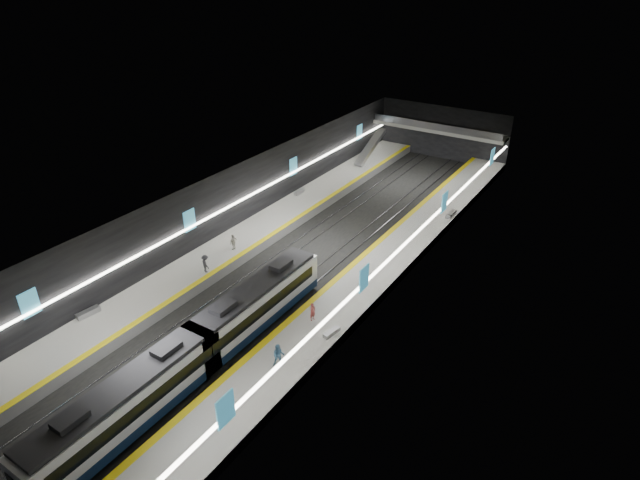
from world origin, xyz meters
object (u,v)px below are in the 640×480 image
Objects in this scene: escalator at (370,147)px; bench_right_near at (332,333)px; passenger_right_b at (279,356)px; train at (199,347)px; bench_right_far at (451,214)px; passenger_right_a at (313,312)px; passenger_left_b at (205,264)px; passenger_left_a at (233,242)px; bench_left_far at (299,192)px; bench_left_near at (88,313)px.

bench_right_near is (16.75, -37.93, -1.70)m from escalator.
escalator reaches higher than passenger_right_b.
train is 17.05× the size of bench_right_near.
train is 34.75m from bench_right_far.
train reaches higher than passenger_right_a.
passenger_left_b reaches higher than passenger_right_a.
passenger_left_a is (-9.06, 14.32, -0.33)m from train.
passenger_right_a is at bearing -93.48° from bench_right_far.
train is 16.06× the size of bench_left_far.
bench_right_near is at bearing 67.55° from passenger_left_a.
train reaches higher than passenger_left_a.
bench_right_far is at bearing 4.95° from passenger_right_a.
passenger_right_b is (-1.40, -5.22, 0.74)m from bench_right_near.
bench_left_far is 19.06m from bench_right_far.
passenger_right_b is (0.96, -6.03, 0.14)m from passenger_right_a.
passenger_left_b is (1.58, -36.33, -0.99)m from escalator.
bench_left_near reaches higher than bench_left_far.
passenger_right_b is (-1.65, -31.31, 0.70)m from bench_right_far.
bench_right_far is at bearing 69.55° from bench_left_near.
bench_right_far reaches higher than bench_left_far.
passenger_left_b reaches higher than bench_right_far.
escalator is 45.81m from passenger_right_b.
passenger_left_a is (2.54, -15.52, 0.65)m from bench_left_far.
passenger_left_a is (0.94, -31.54, -1.03)m from escalator.
bench_left_far is 26.48m from passenger_right_a.
train is at bearing 31.89° from passenger_left_a.
bench_left_far is at bearing -95.71° from escalator.
bench_right_far is 1.15× the size of passenger_left_a.
escalator is 16.19m from bench_left_far.
passenger_right_a is at bearing -160.49° from passenger_left_b.
bench_right_near is (6.75, 7.93, -0.99)m from train.
bench_right_near is 15.27m from passenger_left_b.
passenger_left_b is at bearing 7.17° from passenger_left_a.
passenger_right_a is at bearing 38.77° from bench_left_near.
passenger_left_b reaches higher than passenger_left_a.
train is at bearing 154.50° from passenger_left_b.
escalator is 4.81× the size of bench_right_near.
passenger_right_b is 15.37m from passenger_left_b.
passenger_left_a reaches higher than bench_right_far.
train is at bearing -77.70° from escalator.
passenger_right_a is 14.57m from passenger_left_a.
train is 16.31× the size of passenger_left_a.
bench_right_far is at bearing 53.33° from passenger_right_b.
passenger_right_b is at bearing -95.04° from bench_right_near.
bench_left_far is (0.40, 30.86, -0.03)m from bench_left_near.
passenger_right_a reaches higher than bench_right_near.
passenger_left_a reaches higher than passenger_right_a.
bench_right_far is at bearing 78.37° from train.
bench_left_near is 1.06× the size of passenger_right_b.
escalator reaches higher than passenger_left_b.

